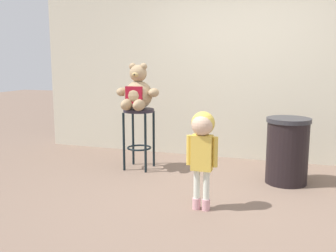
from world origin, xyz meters
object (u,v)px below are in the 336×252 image
Objects in this scene: teddy_bear at (138,92)px; child_walking at (202,139)px; trash_bin at (287,151)px; bar_stool_with_teddy at (139,126)px.

teddy_bear is 1.62m from child_walking.
child_walking is at bearing -124.36° from trash_bin.
teddy_bear reaches higher than trash_bin.
bar_stool_with_teddy is 1.04× the size of trash_bin.
child_walking is (1.13, -1.11, -0.33)m from teddy_bear.
child_walking reaches higher than trash_bin.
teddy_bear is at bearing 55.30° from child_walking.
teddy_bear reaches higher than bar_stool_with_teddy.
trash_bin is at bearing -0.98° from bar_stool_with_teddy.
bar_stool_with_teddy is 0.84× the size of child_walking.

